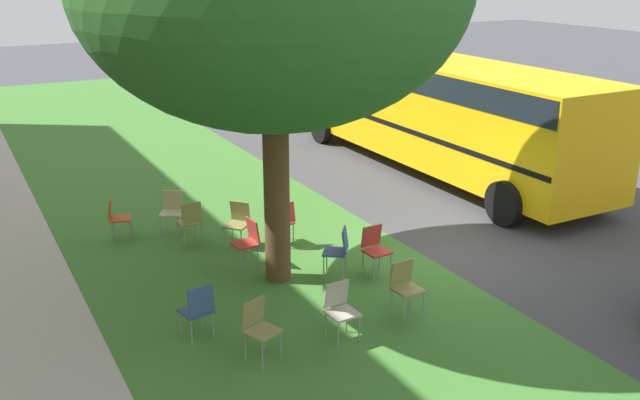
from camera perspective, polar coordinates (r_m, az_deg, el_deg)
The scene contains 16 objects.
ground at distance 13.51m, azimuth 9.49°, elevation -4.55°, with size 80.00×80.00×0.00m, color #424247.
grass_verge at distance 11.96m, azimuth -2.87°, elevation -7.51°, with size 48.00×6.00×0.01m, color #3D752D.
sidewalk_strip at distance 11.05m, azimuth -24.35°, elevation -11.71°, with size 48.00×2.80×0.01m, color #ADA89E.
chair_0 at distance 10.52m, azimuth -9.80°, elevation -8.56°, with size 0.49×0.48×0.88m.
chair_1 at distance 13.71m, azimuth -3.01°, elevation -1.62°, with size 0.51×0.51×0.88m.
chair_2 at distance 12.40m, azimuth 1.54°, elevation -3.89°, with size 0.58×0.58×0.88m.
chair_3 at distance 10.41m, azimuth 1.62°, elevation -8.58°, with size 0.44×0.44×0.88m.
chair_4 at distance 13.76m, azimuth -6.64°, elevation -1.65°, with size 0.59×0.59×0.88m.
chair_5 at distance 12.84m, azimuth -5.84°, elevation -3.15°, with size 0.45×0.45×0.88m.
chair_6 at distance 11.17m, azimuth 6.89°, elevation -6.71°, with size 0.44×0.44×0.88m.
chair_7 at distance 14.64m, azimuth -11.85°, elevation -0.65°, with size 0.57×0.57×0.88m.
chair_8 at distance 9.96m, azimuth -4.94°, elevation -9.99°, with size 0.54×0.53×0.88m.
chair_9 at distance 13.95m, azimuth -10.42°, elevation -1.55°, with size 0.44×0.44×0.88m.
chair_10 at distance 12.50m, azimuth 4.44°, elevation -3.74°, with size 0.45×0.44×0.88m.
chair_11 at distance 14.54m, azimuth -16.08°, elevation -1.15°, with size 0.52×0.53×0.88m.
school_bus at distance 18.64m, azimuth 9.54°, elevation 7.64°, with size 10.40×2.80×2.88m.
Camera 1 is at (-9.69, 7.77, 5.32)m, focal length 39.71 mm.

